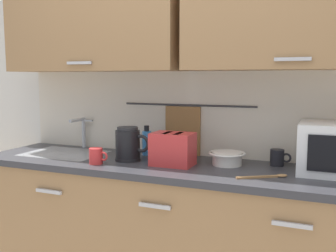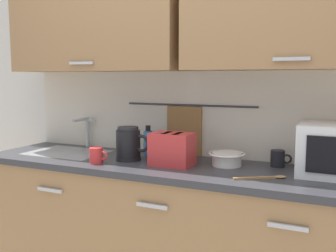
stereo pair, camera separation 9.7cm
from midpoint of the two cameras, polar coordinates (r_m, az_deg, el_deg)
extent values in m
cube|color=#997047|center=(2.44, 0.02, -16.44)|extent=(2.50, 0.60, 0.86)
cube|color=#B7B7BC|center=(2.43, -18.31, -9.16)|extent=(0.18, 0.02, 0.02)
cube|color=#B7B7BC|center=(2.06, -3.36, -11.72)|extent=(0.18, 0.02, 0.02)
cube|color=#B7B7BC|center=(1.89, 16.40, -13.85)|extent=(0.18, 0.02, 0.02)
cube|color=#333338|center=(2.30, 0.02, -6.11)|extent=(2.53, 0.63, 0.04)
cube|color=#9EA0A5|center=(2.73, -15.99, -4.80)|extent=(0.52, 0.38, 0.09)
cube|color=silver|center=(2.55, 2.85, 3.60)|extent=(3.70, 0.06, 2.50)
cube|color=beige|center=(2.52, 2.57, 1.85)|extent=(2.50, 0.01, 0.55)
cube|color=#997047|center=(2.69, -11.98, 15.38)|extent=(1.22, 0.33, 0.70)
cube|color=#B7B7BC|center=(2.52, -14.07, 9.04)|extent=(0.18, 0.01, 0.02)
cube|color=#997047|center=(2.25, 17.38, 16.88)|extent=(1.22, 0.33, 0.70)
cube|color=#B7B7BC|center=(2.04, 16.62, 9.45)|extent=(0.18, 0.01, 0.02)
cylinder|color=#333338|center=(2.52, 1.83, 3.10)|extent=(0.90, 0.01, 0.01)
cube|color=olive|center=(2.55, 1.10, -0.93)|extent=(0.24, 0.02, 0.34)
cylinder|color=#B2B5BA|center=(2.89, -13.27, -0.96)|extent=(0.03, 0.03, 0.22)
cylinder|color=#B2B5BA|center=(2.81, -14.27, 0.85)|extent=(0.02, 0.16, 0.02)
cube|color=#B2B5BA|center=(2.85, -12.67, 0.78)|extent=(0.07, 0.02, 0.01)
cylinder|color=black|center=(2.41, -7.09, -4.86)|extent=(0.16, 0.16, 0.02)
cylinder|color=black|center=(2.39, -7.13, -2.65)|extent=(0.15, 0.15, 0.17)
cylinder|color=#262628|center=(2.38, -7.16, -0.39)|extent=(0.13, 0.13, 0.02)
torus|color=black|center=(2.35, -5.15, -2.60)|extent=(0.11, 0.02, 0.11)
cylinder|color=#3F8CD8|center=(2.55, -4.26, -2.54)|extent=(0.06, 0.06, 0.16)
cylinder|color=black|center=(2.53, -4.28, -0.35)|extent=(0.03, 0.03, 0.04)
cylinder|color=red|center=(2.34, -11.78, -4.36)|extent=(0.08, 0.08, 0.09)
torus|color=red|center=(2.31, -10.71, -4.43)|extent=(0.06, 0.01, 0.06)
cylinder|color=silver|center=(2.28, 7.50, -4.81)|extent=(0.17, 0.17, 0.07)
torus|color=silver|center=(2.27, 7.51, -4.03)|extent=(0.21, 0.21, 0.01)
cube|color=red|center=(2.25, -0.52, -3.43)|extent=(0.24, 0.17, 0.19)
cube|color=black|center=(2.25, -1.35, -1.14)|extent=(0.03, 0.12, 0.01)
cube|color=black|center=(2.22, 0.31, -1.24)|extent=(0.03, 0.12, 0.01)
cube|color=black|center=(2.29, -3.47, -2.50)|extent=(0.02, 0.02, 0.02)
cylinder|color=black|center=(2.32, 14.65, -4.53)|extent=(0.08, 0.08, 0.09)
torus|color=black|center=(2.31, 15.93, -4.55)|extent=(0.06, 0.01, 0.06)
cube|color=#9E7042|center=(2.02, 11.65, -7.40)|extent=(0.20, 0.13, 0.01)
ellipsoid|color=#9E7042|center=(2.07, 15.15, -7.08)|extent=(0.07, 0.07, 0.01)
camera|label=1|loc=(0.05, -91.21, -0.15)|focal=41.28mm
camera|label=2|loc=(0.05, 88.79, 0.15)|focal=41.28mm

